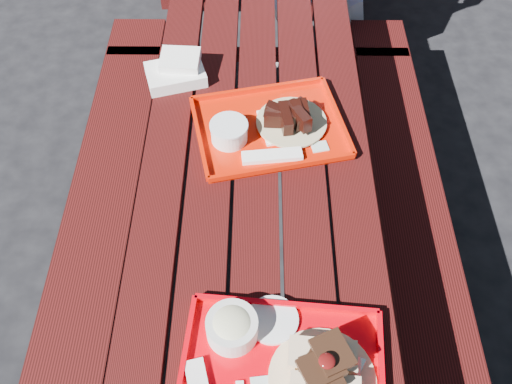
{
  "coord_description": "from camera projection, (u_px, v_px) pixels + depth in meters",
  "views": [
    {
      "loc": [
        0.01,
        -1.17,
        2.14
      ],
      "look_at": [
        0.0,
        -0.15,
        0.82
      ],
      "focal_mm": 40.0,
      "sensor_mm": 36.0,
      "label": 1
    }
  ],
  "objects": [
    {
      "name": "near_tray",
      "position": [
        282.0,
        363.0,
        1.39
      ],
      "size": [
        0.53,
        0.43,
        0.16
      ],
      "color": "#DD000B",
      "rests_on": "picnic_table_near"
    },
    {
      "name": "white_cloth",
      "position": [
        177.0,
        71.0,
        2.05
      ],
      "size": [
        0.24,
        0.2,
        0.08
      ],
      "color": "white",
      "rests_on": "picnic_table_near"
    },
    {
      "name": "ground",
      "position": [
        256.0,
        282.0,
        2.41
      ],
      "size": [
        60.0,
        60.0,
        0.0
      ],
      "primitive_type": "plane",
      "color": "black",
      "rests_on": "ground"
    },
    {
      "name": "picnic_table_near",
      "position": [
        256.0,
        203.0,
        1.97
      ],
      "size": [
        1.41,
        2.4,
        0.75
      ],
      "color": "#400C0C",
      "rests_on": "ground"
    },
    {
      "name": "far_tray",
      "position": [
        268.0,
        128.0,
        1.89
      ],
      "size": [
        0.56,
        0.48,
        0.08
      ],
      "color": "red",
      "rests_on": "picnic_table_near"
    }
  ]
}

